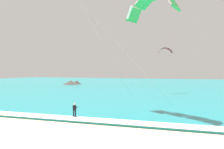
% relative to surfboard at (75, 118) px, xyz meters
% --- Properties ---
extents(sea, '(200.00, 120.00, 0.20)m').
position_rel_surfboard_xyz_m(sea, '(5.06, 58.00, 0.07)').
color(sea, teal).
rests_on(sea, ground).
extents(surf_foam, '(200.00, 2.10, 0.04)m').
position_rel_surfboard_xyz_m(surf_foam, '(5.06, -1.00, 0.19)').
color(surf_foam, white).
rests_on(surf_foam, sea).
extents(surfboard, '(0.74, 1.46, 0.09)m').
position_rel_surfboard_xyz_m(surfboard, '(0.00, 0.00, 0.00)').
color(surfboard, '#239EC6').
rests_on(surfboard, ground).
extents(kitesurfer, '(0.60, 0.59, 1.69)m').
position_rel_surfboard_xyz_m(kitesurfer, '(-0.00, 0.02, 0.91)').
color(kitesurfer, black).
rests_on(kitesurfer, ground).
extents(kite_primary, '(10.69, 11.39, 14.37)m').
position_rel_surfboard_xyz_m(kite_primary, '(6.99, 8.48, 14.13)').
color(kite_primary, green).
extents(kite_distant, '(3.38, 2.53, 1.36)m').
position_rel_surfboard_xyz_m(kite_distant, '(5.53, 34.01, 9.98)').
color(kite_distant, red).
extents(headland_left, '(6.32, 8.48, 1.66)m').
position_rel_surfboard_xyz_m(headland_left, '(-28.47, 52.22, 0.79)').
color(headland_left, '#47423D').
rests_on(headland_left, ground).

